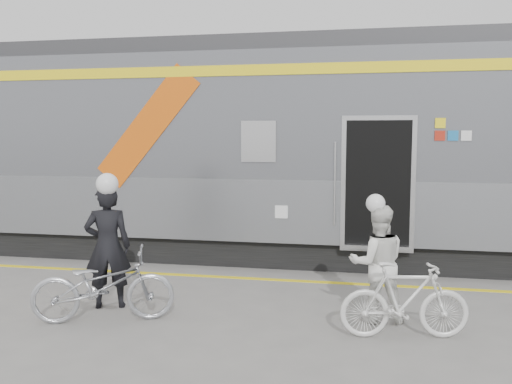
% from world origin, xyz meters
% --- Properties ---
extents(ground, '(90.00, 90.00, 0.00)m').
position_xyz_m(ground, '(0.00, 0.00, 0.00)').
color(ground, slate).
rests_on(ground, ground).
extents(train, '(24.00, 3.17, 4.10)m').
position_xyz_m(train, '(0.38, 4.19, 2.05)').
color(train, black).
rests_on(train, ground).
extents(safety_strip, '(24.00, 0.12, 0.01)m').
position_xyz_m(safety_strip, '(0.00, 2.15, 0.00)').
color(safety_strip, yellow).
rests_on(safety_strip, ground).
extents(man, '(0.72, 0.59, 1.69)m').
position_xyz_m(man, '(-1.07, 0.34, 0.85)').
color(man, black).
rests_on(man, ground).
extents(bicycle_left, '(1.88, 1.18, 0.93)m').
position_xyz_m(bicycle_left, '(-0.87, -0.21, 0.47)').
color(bicycle_left, '#ACAEB4').
rests_on(bicycle_left, ground).
extents(woman, '(0.81, 0.68, 1.49)m').
position_xyz_m(woman, '(2.53, 0.48, 0.74)').
color(woman, white).
rests_on(woman, ground).
extents(bicycle_right, '(1.55, 0.68, 0.90)m').
position_xyz_m(bicycle_right, '(2.83, -0.07, 0.45)').
color(bicycle_right, silver).
rests_on(bicycle_right, ground).
extents(helmet_man, '(0.29, 0.29, 0.29)m').
position_xyz_m(helmet_man, '(-1.07, 0.34, 1.84)').
color(helmet_man, white).
rests_on(helmet_man, man).
extents(helmet_woman, '(0.24, 0.24, 0.24)m').
position_xyz_m(helmet_woman, '(2.53, 0.48, 1.61)').
color(helmet_woman, white).
rests_on(helmet_woman, woman).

